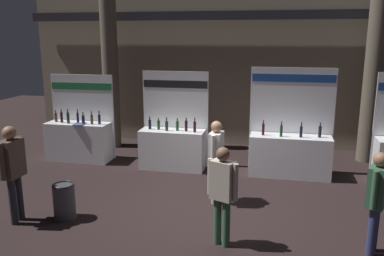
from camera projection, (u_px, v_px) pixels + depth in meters
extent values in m
plane|color=black|center=(208.00, 209.00, 7.64)|extent=(25.05, 25.05, 0.00)
cube|color=gray|center=(238.00, 28.00, 11.55)|extent=(12.53, 0.25, 6.83)
cube|color=#2D2D33|center=(237.00, 15.00, 11.19)|extent=(12.53, 0.20, 0.24)
cylinder|color=#665B4C|center=(109.00, 39.00, 11.36)|extent=(0.46, 0.46, 6.22)
cylinder|color=#665B4C|center=(377.00, 40.00, 9.94)|extent=(0.46, 0.46, 6.22)
cube|color=white|center=(79.00, 142.00, 10.55)|extent=(1.65, 0.60, 1.00)
cube|color=white|center=(83.00, 116.00, 10.74)|extent=(1.73, 0.04, 2.22)
cube|color=#1E6638|center=(81.00, 86.00, 10.53)|extent=(1.68, 0.01, 0.18)
cylinder|color=#472D14|center=(56.00, 118.00, 10.57)|extent=(0.07, 0.07, 0.22)
cylinder|color=#472D14|center=(56.00, 112.00, 10.53)|extent=(0.03, 0.03, 0.09)
cylinder|color=gold|center=(55.00, 110.00, 10.52)|extent=(0.03, 0.03, 0.02)
cylinder|color=black|center=(62.00, 117.00, 10.47)|extent=(0.07, 0.07, 0.26)
cylinder|color=black|center=(61.00, 111.00, 10.44)|extent=(0.03, 0.03, 0.08)
cylinder|color=gold|center=(61.00, 109.00, 10.43)|extent=(0.03, 0.03, 0.02)
cylinder|color=#19381E|center=(68.00, 118.00, 10.37)|extent=(0.07, 0.07, 0.28)
cylinder|color=#19381E|center=(68.00, 111.00, 10.33)|extent=(0.03, 0.03, 0.08)
cylinder|color=red|center=(67.00, 109.00, 10.32)|extent=(0.03, 0.03, 0.02)
cylinder|color=black|center=(78.00, 118.00, 10.43)|extent=(0.06, 0.06, 0.25)
cylinder|color=black|center=(77.00, 111.00, 10.39)|extent=(0.03, 0.03, 0.09)
cylinder|color=red|center=(77.00, 109.00, 10.38)|extent=(0.03, 0.03, 0.02)
cylinder|color=black|center=(83.00, 120.00, 10.28)|extent=(0.07, 0.07, 0.22)
cylinder|color=black|center=(83.00, 114.00, 10.24)|extent=(0.03, 0.03, 0.09)
cylinder|color=gold|center=(83.00, 112.00, 10.23)|extent=(0.03, 0.03, 0.02)
cylinder|color=#472D14|center=(92.00, 119.00, 10.27)|extent=(0.07, 0.07, 0.24)
cylinder|color=#472D14|center=(91.00, 113.00, 10.23)|extent=(0.03, 0.03, 0.07)
cylinder|color=black|center=(91.00, 112.00, 10.22)|extent=(0.03, 0.03, 0.02)
cylinder|color=black|center=(99.00, 120.00, 10.26)|extent=(0.07, 0.07, 0.24)
cylinder|color=black|center=(99.00, 113.00, 10.22)|extent=(0.03, 0.03, 0.08)
cylinder|color=black|center=(99.00, 111.00, 10.21)|extent=(0.03, 0.03, 0.02)
cube|color=#334772|center=(79.00, 124.00, 10.23)|extent=(0.30, 0.37, 0.02)
cube|color=white|center=(172.00, 150.00, 9.88)|extent=(1.57, 0.60, 0.97)
cube|color=white|center=(176.00, 119.00, 10.05)|extent=(1.65, 0.04, 2.37)
cube|color=black|center=(175.00, 84.00, 9.83)|extent=(1.60, 0.01, 0.18)
cylinder|color=black|center=(150.00, 124.00, 9.88)|extent=(0.07, 0.07, 0.23)
cylinder|color=black|center=(150.00, 118.00, 9.85)|extent=(0.03, 0.03, 0.07)
cylinder|color=red|center=(150.00, 117.00, 9.84)|extent=(0.03, 0.03, 0.02)
cylinder|color=#19381E|center=(159.00, 125.00, 9.84)|extent=(0.07, 0.07, 0.22)
cylinder|color=#19381E|center=(158.00, 119.00, 9.80)|extent=(0.03, 0.03, 0.06)
cylinder|color=gold|center=(158.00, 118.00, 9.80)|extent=(0.03, 0.03, 0.02)
cylinder|color=#19381E|center=(167.00, 126.00, 9.71)|extent=(0.07, 0.07, 0.23)
cylinder|color=#19381E|center=(167.00, 120.00, 9.67)|extent=(0.03, 0.03, 0.08)
cylinder|color=red|center=(167.00, 118.00, 9.66)|extent=(0.03, 0.03, 0.02)
cylinder|color=#19381E|center=(177.00, 126.00, 9.73)|extent=(0.07, 0.07, 0.23)
cylinder|color=#19381E|center=(177.00, 120.00, 9.69)|extent=(0.03, 0.03, 0.07)
cylinder|color=gold|center=(177.00, 118.00, 9.68)|extent=(0.03, 0.03, 0.02)
cylinder|color=black|center=(186.00, 126.00, 9.66)|extent=(0.07, 0.07, 0.26)
cylinder|color=black|center=(186.00, 119.00, 9.62)|extent=(0.03, 0.03, 0.07)
cylinder|color=gold|center=(186.00, 118.00, 9.61)|extent=(0.03, 0.03, 0.02)
cylinder|color=black|center=(195.00, 127.00, 9.55)|extent=(0.07, 0.07, 0.25)
cylinder|color=black|center=(195.00, 120.00, 9.52)|extent=(0.03, 0.03, 0.08)
cylinder|color=red|center=(195.00, 118.00, 9.50)|extent=(0.03, 0.03, 0.02)
cube|color=white|center=(290.00, 156.00, 9.36)|extent=(1.84, 0.60, 0.96)
cube|color=white|center=(291.00, 121.00, 9.51)|extent=(1.94, 0.04, 2.50)
cube|color=navy|center=(293.00, 78.00, 9.26)|extent=(1.88, 0.01, 0.18)
cylinder|color=black|center=(263.00, 129.00, 9.33)|extent=(0.06, 0.06, 0.27)
cylinder|color=black|center=(263.00, 122.00, 9.29)|extent=(0.03, 0.03, 0.07)
cylinder|color=red|center=(264.00, 120.00, 9.28)|extent=(0.03, 0.03, 0.02)
cylinder|color=#19381E|center=(281.00, 131.00, 9.19)|extent=(0.06, 0.06, 0.26)
cylinder|color=#19381E|center=(282.00, 124.00, 9.15)|extent=(0.03, 0.03, 0.08)
cylinder|color=red|center=(282.00, 122.00, 9.14)|extent=(0.03, 0.03, 0.02)
cylinder|color=black|center=(301.00, 132.00, 9.13)|extent=(0.06, 0.06, 0.25)
cylinder|color=black|center=(301.00, 125.00, 9.09)|extent=(0.03, 0.03, 0.08)
cylinder|color=black|center=(302.00, 123.00, 9.08)|extent=(0.03, 0.03, 0.02)
cylinder|color=black|center=(320.00, 132.00, 9.12)|extent=(0.07, 0.07, 0.26)
cylinder|color=black|center=(320.00, 125.00, 9.08)|extent=(0.03, 0.03, 0.06)
cylinder|color=black|center=(321.00, 123.00, 9.07)|extent=(0.03, 0.03, 0.02)
cylinder|color=#38383D|center=(64.00, 202.00, 7.21)|extent=(0.39, 0.39, 0.63)
torus|color=black|center=(63.00, 185.00, 7.13)|extent=(0.38, 0.38, 0.02)
cylinder|color=navy|center=(372.00, 232.00, 5.96)|extent=(0.12, 0.12, 0.77)
cylinder|color=navy|center=(374.00, 228.00, 6.09)|extent=(0.12, 0.12, 0.77)
cube|color=#33563D|center=(378.00, 187.00, 5.87)|extent=(0.37, 0.43, 0.61)
sphere|color=#8C6647|center=(381.00, 159.00, 5.78)|extent=(0.21, 0.21, 0.21)
cylinder|color=#33563D|center=(374.00, 190.00, 5.69)|extent=(0.08, 0.08, 0.58)
cylinder|color=#33563D|center=(381.00, 181.00, 6.05)|extent=(0.08, 0.08, 0.58)
cylinder|color=#23232D|center=(13.00, 202.00, 6.96)|extent=(0.12, 0.12, 0.84)
cylinder|color=#23232D|center=(19.00, 198.00, 7.13)|extent=(0.12, 0.12, 0.84)
cube|color=#47382D|center=(12.00, 158.00, 6.88)|extent=(0.25, 0.44, 0.66)
sphere|color=#8C6647|center=(9.00, 133.00, 6.78)|extent=(0.23, 0.23, 0.23)
cylinder|color=#47382D|center=(1.00, 162.00, 6.63)|extent=(0.08, 0.08, 0.63)
cylinder|color=#47382D|center=(21.00, 153.00, 7.12)|extent=(0.08, 0.08, 0.63)
cylinder|color=#ADA393|center=(217.00, 182.00, 7.98)|extent=(0.12, 0.12, 0.79)
cylinder|color=#ADA393|center=(215.00, 184.00, 7.82)|extent=(0.12, 0.12, 0.79)
cube|color=silver|center=(216.00, 148.00, 7.74)|extent=(0.26, 0.40, 0.62)
sphere|color=#8C6647|center=(216.00, 127.00, 7.64)|extent=(0.22, 0.22, 0.22)
cylinder|color=silver|center=(219.00, 144.00, 7.95)|extent=(0.08, 0.08, 0.59)
cylinder|color=silver|center=(213.00, 151.00, 7.52)|extent=(0.08, 0.08, 0.59)
cylinder|color=#33563D|center=(217.00, 221.00, 6.32)|extent=(0.12, 0.12, 0.77)
cylinder|color=#33563D|center=(226.00, 223.00, 6.23)|extent=(0.12, 0.12, 0.77)
cube|color=#ADA393|center=(222.00, 180.00, 6.12)|extent=(0.41, 0.33, 0.61)
sphere|color=brown|center=(223.00, 154.00, 6.03)|extent=(0.21, 0.21, 0.21)
cylinder|color=#ADA393|center=(210.00, 176.00, 6.24)|extent=(0.08, 0.08, 0.58)
cylinder|color=#ADA393|center=(236.00, 182.00, 5.99)|extent=(0.08, 0.08, 0.58)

